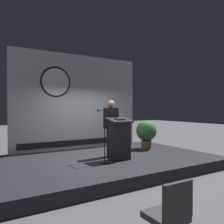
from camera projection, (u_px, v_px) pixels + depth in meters
ground_plane at (104, 168)px, 6.72m from camera, size 40.00×40.00×0.00m
stage_platform at (104, 163)px, 6.72m from camera, size 6.40×4.00×0.30m
banner_display at (78, 102)px, 8.26m from camera, size 4.72×0.12×3.36m
podium at (119, 139)px, 6.42m from camera, size 0.64×0.50×1.18m
speaker_person at (111, 128)px, 6.84m from camera, size 0.40×0.26×1.68m
microphone_stand at (104, 144)px, 6.05m from camera, size 0.24×0.53×1.44m
potted_plant at (146, 132)px, 8.16m from camera, size 0.73×0.73×1.02m
audience_chair_left at (170, 212)px, 2.75m from camera, size 0.44×0.45×0.89m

